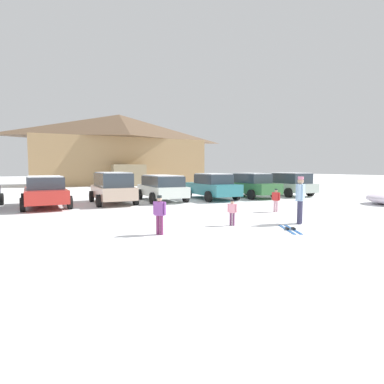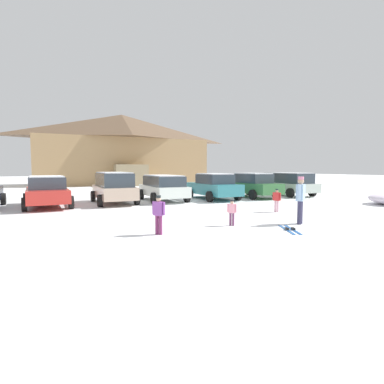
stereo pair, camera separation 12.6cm
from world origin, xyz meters
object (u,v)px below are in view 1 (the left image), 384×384
(skier_child_in_red_jacket, at_px, (276,199))
(skier_child_in_pink_snowsuit, at_px, (232,211))
(skier_adult_in_blue_parka, at_px, (300,197))
(parked_teal_hatchback, at_px, (212,186))
(parked_red_sedan, at_px, (45,191))
(skier_child_in_purple_jacket, at_px, (160,213))
(parked_silver_wagon, at_px, (286,183))
(pair_of_skis, at_px, (290,229))
(parked_white_suv, at_px, (162,187))
(parked_beige_suv, at_px, (112,187))
(parked_green_coupe, at_px, (250,185))
(ski_lodge, at_px, (120,149))

(skier_child_in_red_jacket, distance_m, skier_child_in_pink_snowsuit, 4.02)
(skier_adult_in_blue_parka, bearing_deg, parked_teal_hatchback, 83.36)
(parked_teal_hatchback, distance_m, skier_child_in_pink_snowsuit, 8.83)
(parked_red_sedan, distance_m, skier_child_in_purple_jacket, 9.02)
(parked_teal_hatchback, distance_m, skier_adult_in_blue_parka, 8.85)
(parked_silver_wagon, height_order, pair_of_skis, parked_silver_wagon)
(parked_white_suv, xyz_separation_m, skier_child_in_purple_jacket, (-2.88, -8.86, -0.19))
(parked_beige_suv, bearing_deg, parked_green_coupe, 0.58)
(ski_lodge, distance_m, parked_green_coupe, 22.16)
(parked_teal_hatchback, xyz_separation_m, skier_adult_in_blue_parka, (-1.02, -8.79, 0.11))
(parked_green_coupe, bearing_deg, skier_child_in_pink_snowsuit, -127.43)
(skier_adult_in_blue_parka, bearing_deg, pair_of_skis, -146.30)
(parked_red_sedan, bearing_deg, parked_green_coupe, 1.71)
(ski_lodge, height_order, skier_child_in_red_jacket, ski_lodge)
(ski_lodge, height_order, parked_white_suv, ski_lodge)
(skier_child_in_purple_jacket, bearing_deg, parked_white_suv, 72.02)
(parked_beige_suv, distance_m, parked_teal_hatchback, 6.16)
(parked_silver_wagon, relative_size, skier_child_in_purple_jacket, 3.90)
(pair_of_skis, bearing_deg, parked_silver_wagon, 49.92)
(parked_beige_suv, height_order, skier_adult_in_blue_parka, parked_beige_suv)
(parked_silver_wagon, bearing_deg, skier_child_in_pink_snowsuit, -138.55)
(parked_white_suv, height_order, parked_green_coupe, parked_green_coupe)
(parked_red_sedan, distance_m, skier_child_in_red_jacket, 11.30)
(parked_teal_hatchback, relative_size, pair_of_skis, 3.06)
(ski_lodge, distance_m, parked_white_suv, 21.49)
(parked_silver_wagon, xyz_separation_m, skier_child_in_pink_snowsuit, (-9.57, -8.45, -0.39))
(parked_white_suv, bearing_deg, skier_child_in_pink_snowsuit, -91.23)
(skier_adult_in_blue_parka, bearing_deg, skier_child_in_pink_snowsuit, 164.80)
(skier_child_in_pink_snowsuit, bearing_deg, parked_silver_wagon, 41.45)
(pair_of_skis, bearing_deg, skier_child_in_purple_jacket, 166.38)
(skier_child_in_red_jacket, distance_m, pair_of_skis, 4.03)
(skier_adult_in_blue_parka, distance_m, skier_child_in_red_jacket, 2.91)
(parked_silver_wagon, bearing_deg, parked_red_sedan, -178.28)
(skier_child_in_red_jacket, height_order, skier_child_in_pink_snowsuit, skier_child_in_red_jacket)
(parked_green_coupe, height_order, parked_silver_wagon, parked_silver_wagon)
(parked_green_coupe, height_order, skier_child_in_red_jacket, parked_green_coupe)
(parked_white_suv, xyz_separation_m, parked_silver_wagon, (9.39, -0.04, 0.05))
(skier_child_in_pink_snowsuit, bearing_deg, pair_of_skis, -45.37)
(parked_red_sedan, height_order, parked_beige_suv, parked_beige_suv)
(parked_green_coupe, distance_m, pair_of_skis, 10.97)
(pair_of_skis, bearing_deg, ski_lodge, 89.87)
(parked_white_suv, xyz_separation_m, skier_child_in_red_jacket, (3.30, -6.47, -0.26))
(ski_lodge, bearing_deg, parked_green_coupe, -76.80)
(parked_silver_wagon, bearing_deg, ski_lodge, 111.08)
(parked_silver_wagon, bearing_deg, pair_of_skis, -130.08)
(parked_red_sedan, distance_m, parked_white_suv, 6.32)
(parked_white_suv, relative_size, skier_child_in_purple_jacket, 3.82)
(parked_green_coupe, distance_m, skier_adult_in_blue_parka, 9.85)
(parked_green_coupe, height_order, skier_adult_in_blue_parka, skier_adult_in_blue_parka)
(skier_adult_in_blue_parka, xyz_separation_m, skier_child_in_purple_jacket, (-5.07, 0.28, -0.28))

